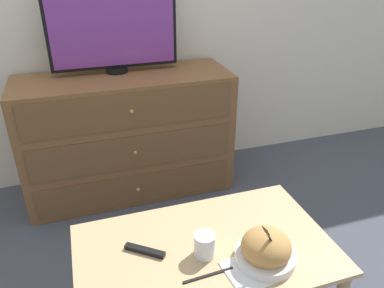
% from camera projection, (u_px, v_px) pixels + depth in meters
% --- Properties ---
extents(ground_plane, '(12.00, 12.00, 0.00)m').
position_uv_depth(ground_plane, '(109.00, 170.00, 2.85)').
color(ground_plane, '#474C56').
extents(dresser, '(1.33, 0.50, 0.81)m').
position_uv_depth(dresser, '(128.00, 136.00, 2.47)').
color(dresser, brown).
rests_on(dresser, ground_plane).
extents(tv, '(0.78, 0.13, 0.50)m').
position_uv_depth(tv, '(113.00, 30.00, 2.24)').
color(tv, black).
rests_on(tv, dresser).
extents(coffee_table, '(0.98, 0.59, 0.48)m').
position_uv_depth(coffee_table, '(205.00, 261.00, 1.46)').
color(coffee_table, tan).
rests_on(coffee_table, ground_plane).
extents(takeout_bowl, '(0.22, 0.22, 0.19)m').
position_uv_depth(takeout_bowl, '(266.00, 249.00, 1.35)').
color(takeout_bowl, silver).
rests_on(takeout_bowl, coffee_table).
extents(drink_cup, '(0.08, 0.08, 0.09)m').
position_uv_depth(drink_cup, '(204.00, 246.00, 1.38)').
color(drink_cup, beige).
rests_on(drink_cup, coffee_table).
extents(napkin, '(0.18, 0.18, 0.00)m').
position_uv_depth(napkin, '(250.00, 271.00, 1.33)').
color(napkin, white).
rests_on(napkin, coffee_table).
extents(knife, '(0.19, 0.02, 0.01)m').
position_uv_depth(knife, '(208.00, 275.00, 1.31)').
color(knife, black).
rests_on(knife, coffee_table).
extents(remote_control, '(0.14, 0.12, 0.02)m').
position_uv_depth(remote_control, '(145.00, 251.00, 1.41)').
color(remote_control, black).
rests_on(remote_control, coffee_table).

